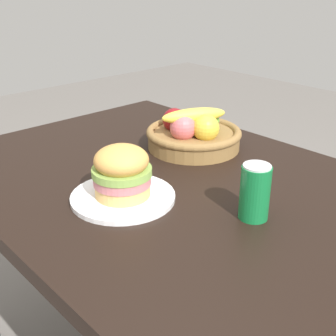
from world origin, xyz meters
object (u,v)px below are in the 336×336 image
Objects in this scene: sandwich at (122,171)px; fruit_basket at (194,133)px; soda_can at (255,192)px; plate at (123,197)px.

sandwich is 0.49× the size of fruit_basket.
soda_can is 0.43m from fruit_basket.
sandwich is (0.00, -0.00, 0.07)m from plate.
soda_can is at bearing 31.31° from sandwich.
plate is at bearing 90.00° from sandwich.
soda_can reaches higher than plate.
fruit_basket is at bearing 108.49° from plate.
plate is 0.31m from soda_can.
soda_can is (0.26, 0.16, 0.06)m from plate.
fruit_basket is (-0.12, 0.36, -0.03)m from sandwich.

